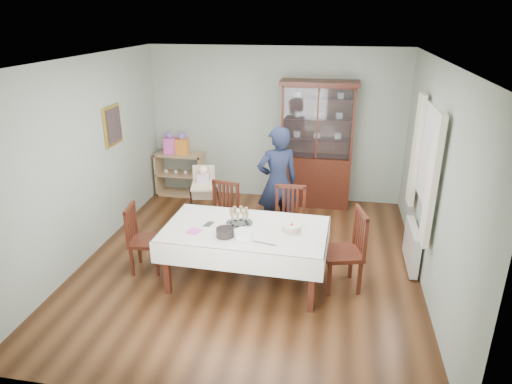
% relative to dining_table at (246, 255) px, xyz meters
% --- Properties ---
extents(floor, '(5.00, 5.00, 0.00)m').
position_rel_dining_table_xyz_m(floor, '(-0.04, 0.48, -0.38)').
color(floor, '#593319').
rests_on(floor, ground).
extents(room_shell, '(5.00, 5.00, 5.00)m').
position_rel_dining_table_xyz_m(room_shell, '(-0.04, 1.01, 1.32)').
color(room_shell, '#9EAA99').
rests_on(room_shell, floor).
extents(dining_table, '(2.04, 1.22, 0.76)m').
position_rel_dining_table_xyz_m(dining_table, '(0.00, 0.00, 0.00)').
color(dining_table, '#4A1C12').
rests_on(dining_table, floor).
extents(china_cabinet, '(1.30, 0.48, 2.18)m').
position_rel_dining_table_xyz_m(china_cabinet, '(0.71, 2.73, 0.74)').
color(china_cabinet, '#4A1C12').
rests_on(china_cabinet, floor).
extents(sideboard, '(0.90, 0.38, 0.80)m').
position_rel_dining_table_xyz_m(sideboard, '(-1.79, 2.76, 0.02)').
color(sideboard, tan).
rests_on(sideboard, floor).
extents(picture_frame, '(0.04, 0.48, 0.58)m').
position_rel_dining_table_xyz_m(picture_frame, '(-2.26, 1.28, 1.27)').
color(picture_frame, gold).
rests_on(picture_frame, room_shell).
extents(window, '(0.04, 1.02, 1.22)m').
position_rel_dining_table_xyz_m(window, '(2.18, 0.78, 1.17)').
color(window, white).
rests_on(window, room_shell).
extents(curtain_left, '(0.07, 0.30, 1.55)m').
position_rel_dining_table_xyz_m(curtain_left, '(2.12, 0.16, 1.07)').
color(curtain_left, silver).
rests_on(curtain_left, room_shell).
extents(curtain_right, '(0.07, 0.30, 1.55)m').
position_rel_dining_table_xyz_m(curtain_right, '(2.12, 1.40, 1.07)').
color(curtain_right, silver).
rests_on(curtain_right, room_shell).
extents(radiator, '(0.10, 0.80, 0.55)m').
position_rel_dining_table_xyz_m(radiator, '(2.12, 0.78, -0.08)').
color(radiator, white).
rests_on(radiator, floor).
extents(chair_far_left, '(0.52, 0.52, 0.97)m').
position_rel_dining_table_xyz_m(chair_far_left, '(-0.53, 0.82, -0.10)').
color(chair_far_left, '#4A1C12').
rests_on(chair_far_left, floor).
extents(chair_far_right, '(0.46, 0.46, 0.99)m').
position_rel_dining_table_xyz_m(chair_far_right, '(0.46, 0.80, -0.09)').
color(chair_far_right, '#4A1C12').
rests_on(chair_far_right, floor).
extents(chair_end_left, '(0.46, 0.46, 0.91)m').
position_rel_dining_table_xyz_m(chair_end_left, '(-1.36, 0.08, -0.11)').
color(chair_end_left, '#4A1C12').
rests_on(chair_end_left, floor).
extents(chair_end_right, '(0.57, 0.57, 1.02)m').
position_rel_dining_table_xyz_m(chair_end_right, '(1.20, 0.11, -0.08)').
color(chair_end_right, '#4A1C12').
rests_on(chair_end_right, floor).
extents(woman, '(0.74, 0.63, 1.72)m').
position_rel_dining_table_xyz_m(woman, '(0.21, 1.38, 0.47)').
color(woman, black).
rests_on(woman, floor).
extents(high_chair, '(0.55, 0.55, 1.04)m').
position_rel_dining_table_xyz_m(high_chair, '(-0.95, 1.44, 0.02)').
color(high_chair, black).
rests_on(high_chair, floor).
extents(champagne_tray, '(0.33, 0.33, 0.20)m').
position_rel_dining_table_xyz_m(champagne_tray, '(-0.09, 0.10, 0.44)').
color(champagne_tray, silver).
rests_on(champagne_tray, dining_table).
extents(birthday_cake, '(0.26, 0.26, 0.18)m').
position_rel_dining_table_xyz_m(birthday_cake, '(0.57, -0.01, 0.42)').
color(birthday_cake, white).
rests_on(birthday_cake, dining_table).
extents(plate_stack_dark, '(0.23, 0.23, 0.10)m').
position_rel_dining_table_xyz_m(plate_stack_dark, '(-0.19, -0.25, 0.43)').
color(plate_stack_dark, black).
rests_on(plate_stack_dark, dining_table).
extents(plate_stack_white, '(0.23, 0.23, 0.09)m').
position_rel_dining_table_xyz_m(plate_stack_white, '(0.03, -0.25, 0.42)').
color(plate_stack_white, white).
rests_on(plate_stack_white, dining_table).
extents(napkin_stack, '(0.17, 0.17, 0.02)m').
position_rel_dining_table_xyz_m(napkin_stack, '(-0.59, -0.21, 0.38)').
color(napkin_stack, '#E153B4').
rests_on(napkin_stack, dining_table).
extents(cutlery, '(0.14, 0.18, 0.01)m').
position_rel_dining_table_xyz_m(cutlery, '(-0.50, 0.02, 0.38)').
color(cutlery, silver).
rests_on(cutlery, dining_table).
extents(cake_knife, '(0.28, 0.09, 0.01)m').
position_rel_dining_table_xyz_m(cake_knife, '(0.29, -0.36, 0.38)').
color(cake_knife, silver).
rests_on(cake_knife, dining_table).
extents(gift_bag_pink, '(0.24, 0.18, 0.39)m').
position_rel_dining_table_xyz_m(gift_bag_pink, '(-1.96, 2.74, 0.59)').
color(gift_bag_pink, '#E153B4').
rests_on(gift_bag_pink, sideboard).
extents(gift_bag_orange, '(0.22, 0.15, 0.40)m').
position_rel_dining_table_xyz_m(gift_bag_orange, '(-1.72, 2.74, 0.59)').
color(gift_bag_orange, orange).
rests_on(gift_bag_orange, sideboard).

